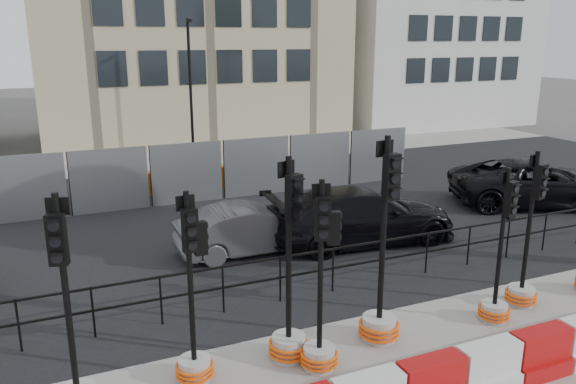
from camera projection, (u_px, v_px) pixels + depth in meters
name	position (u px, v px, depth m)	size (l,w,h in m)	color
ground	(361.00, 317.00, 10.86)	(120.00, 120.00, 0.00)	#51514C
road	(243.00, 215.00, 17.05)	(40.00, 14.00, 0.03)	black
sidewalk_far	(177.00, 159.00, 25.01)	(40.00, 4.00, 0.02)	gray
kerb_railing	(333.00, 262.00, 11.74)	(18.00, 0.04, 1.00)	black
heras_fencing	(203.00, 175.00, 19.08)	(14.33, 1.72, 2.00)	gray
lamp_post_far	(191.00, 88.00, 23.45)	(0.12, 0.56, 6.00)	black
barrier_row	(459.00, 378.00, 8.28)	(14.65, 0.50, 0.80)	red
traffic_signal_a	(75.00, 372.00, 7.88)	(0.65, 0.65, 3.29)	beige
traffic_signal_b	(194.00, 338.00, 8.66)	(0.61, 0.61, 3.09)	beige
traffic_signal_c	(289.00, 320.00, 9.25)	(0.68, 0.68, 3.48)	beige
traffic_signal_d	(320.00, 326.00, 8.97)	(0.63, 0.63, 3.18)	beige
traffic_signal_e	(381.00, 301.00, 9.82)	(0.73, 0.73, 3.69)	beige
traffic_signal_f	(497.00, 286.00, 10.53)	(0.59, 0.59, 2.99)	beige
traffic_signal_g	(524.00, 275.00, 11.18)	(0.62, 0.62, 3.17)	beige
car_b	(252.00, 229.00, 13.99)	(3.77, 1.32, 1.24)	#47464B
car_c	(361.00, 216.00, 14.66)	(5.23, 2.51, 1.47)	black
car_d	(536.00, 183.00, 17.98)	(5.87, 4.37, 1.48)	black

